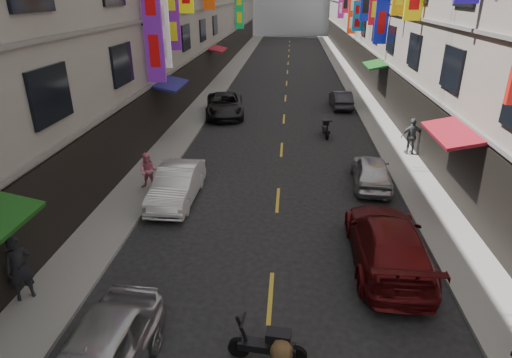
% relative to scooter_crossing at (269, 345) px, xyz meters
% --- Properties ---
extents(sidewalk_left, '(2.00, 90.00, 0.12)m').
position_rel_scooter_crossing_xyz_m(sidewalk_left, '(-6.06, 32.19, -0.38)').
color(sidewalk_left, slate).
rests_on(sidewalk_left, ground).
extents(sidewalk_right, '(2.00, 90.00, 0.12)m').
position_rel_scooter_crossing_xyz_m(sidewalk_right, '(5.94, 32.19, -0.38)').
color(sidewalk_right, slate).
rests_on(sidewalk_right, ground).
extents(street_awnings, '(13.99, 35.20, 0.41)m').
position_rel_scooter_crossing_xyz_m(street_awnings, '(-1.32, 16.19, 2.56)').
color(street_awnings, '#164B14').
rests_on(street_awnings, ground).
extents(lane_markings, '(0.12, 80.20, 0.01)m').
position_rel_scooter_crossing_xyz_m(lane_markings, '(-0.06, 29.19, -0.44)').
color(lane_markings, gold).
rests_on(lane_markings, ground).
extents(scooter_crossing, '(1.80, 0.53, 1.14)m').
position_rel_scooter_crossing_xyz_m(scooter_crossing, '(0.00, 0.00, 0.00)').
color(scooter_crossing, black).
rests_on(scooter_crossing, ground).
extents(scooter_far_right, '(0.50, 1.80, 1.14)m').
position_rel_scooter_crossing_xyz_m(scooter_far_right, '(2.42, 16.75, 0.00)').
color(scooter_far_right, black).
rests_on(scooter_far_right, ground).
extents(car_left_mid, '(1.52, 4.24, 1.39)m').
position_rel_scooter_crossing_xyz_m(car_left_mid, '(-4.06, 7.83, 0.25)').
color(car_left_mid, silver).
rests_on(car_left_mid, ground).
extents(car_left_far, '(3.18, 5.54, 1.45)m').
position_rel_scooter_crossing_xyz_m(car_left_far, '(-4.06, 20.70, 0.28)').
color(car_left_far, black).
rests_on(car_left_far, ground).
extents(car_right_near, '(2.25, 5.34, 1.54)m').
position_rel_scooter_crossing_xyz_m(car_right_near, '(3.38, 4.05, 0.33)').
color(car_right_near, '#510E0F').
rests_on(car_right_near, ground).
extents(car_right_mid, '(1.79, 3.91, 1.30)m').
position_rel_scooter_crossing_xyz_m(car_right_mid, '(3.88, 9.97, 0.21)').
color(car_right_mid, '#B9B8BE').
rests_on(car_right_mid, ground).
extents(car_right_far, '(1.46, 3.78, 1.23)m').
position_rel_scooter_crossing_xyz_m(car_right_far, '(3.94, 23.47, 0.17)').
color(car_right_far, '#292830').
rests_on(car_right_far, ground).
extents(pedestrian_lnear, '(0.91, 0.90, 1.85)m').
position_rel_scooter_crossing_xyz_m(pedestrian_lnear, '(-6.63, 1.54, 0.60)').
color(pedestrian_lnear, black).
rests_on(pedestrian_lnear, sidewalk_left).
extents(pedestrian_lfar, '(0.80, 0.58, 1.55)m').
position_rel_scooter_crossing_xyz_m(pedestrian_lfar, '(-5.46, 8.66, 0.45)').
color(pedestrian_lfar, pink).
rests_on(pedestrian_lfar, sidewalk_left).
extents(pedestrian_rfar, '(1.14, 0.73, 1.84)m').
position_rel_scooter_crossing_xyz_m(pedestrian_rfar, '(6.46, 13.80, 0.60)').
color(pedestrian_rfar, '#535355').
rests_on(pedestrian_rfar, sidewalk_right).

